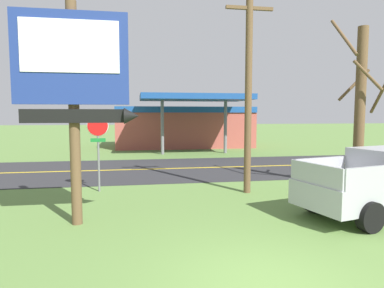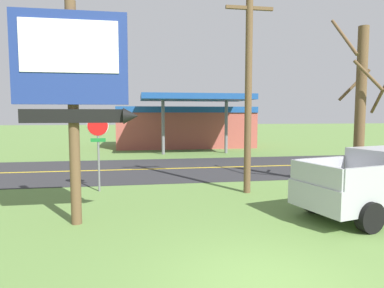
# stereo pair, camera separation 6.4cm
# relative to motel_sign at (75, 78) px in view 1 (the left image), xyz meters

# --- Properties ---
(ground_plane) EXTENTS (180.00, 180.00, 0.00)m
(ground_plane) POSITION_rel_motel_sign_xyz_m (3.77, -4.00, -3.93)
(ground_plane) COLOR #5B7F3D
(road_asphalt) EXTENTS (140.00, 8.00, 0.02)m
(road_asphalt) POSITION_rel_motel_sign_xyz_m (3.77, 9.00, -3.92)
(road_asphalt) COLOR #2B2B2D
(road_asphalt) RESTS_ON ground
(road_centre_line) EXTENTS (126.00, 0.20, 0.01)m
(road_centre_line) POSITION_rel_motel_sign_xyz_m (3.77, 9.00, -3.91)
(road_centre_line) COLOR gold
(road_centre_line) RESTS_ON road_asphalt
(motel_sign) EXTENTS (3.16, 0.54, 5.93)m
(motel_sign) POSITION_rel_motel_sign_xyz_m (0.00, 0.00, 0.00)
(motel_sign) COLOR brown
(motel_sign) RESTS_ON ground
(stop_sign) EXTENTS (0.80, 0.08, 2.95)m
(stop_sign) POSITION_rel_motel_sign_xyz_m (0.14, 4.06, -1.90)
(stop_sign) COLOR slate
(stop_sign) RESTS_ON ground
(utility_pole) EXTENTS (1.99, 0.26, 8.15)m
(utility_pole) POSITION_rel_motel_sign_xyz_m (5.73, 2.95, 0.45)
(utility_pole) COLOR brown
(utility_pole) RESTS_ON ground
(bare_tree) EXTENTS (1.86, 1.82, 6.80)m
(bare_tree) POSITION_rel_motel_sign_xyz_m (10.33, 2.90, -0.60)
(bare_tree) COLOR brown
(bare_tree) RESTS_ON ground
(gas_station) EXTENTS (12.00, 11.50, 4.40)m
(gas_station) POSITION_rel_motel_sign_xyz_m (5.94, 21.44, -1.99)
(gas_station) COLOR #A84C42
(gas_station) RESTS_ON ground
(pickup_silver_parked_on_lawn) EXTENTS (5.52, 3.15, 1.96)m
(pickup_silver_parked_on_lawn) POSITION_rel_motel_sign_xyz_m (8.77, -0.44, -2.97)
(pickup_silver_parked_on_lawn) COLOR #A8AAAF
(pickup_silver_parked_on_lawn) RESTS_ON ground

